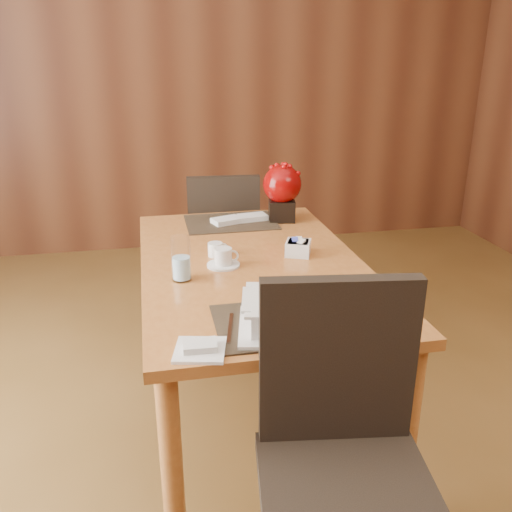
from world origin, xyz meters
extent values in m
cube|color=#562D19|center=(0.00, 3.00, 1.40)|extent=(5.00, 0.02, 2.80)
cube|color=#AE6830|center=(0.00, 0.60, 0.73)|extent=(0.90, 1.50, 0.04)
cylinder|color=#AE6830|center=(-0.39, -0.09, 0.35)|extent=(0.07, 0.07, 0.71)
cylinder|color=#AE6830|center=(-0.39, 1.29, 0.35)|extent=(0.07, 0.07, 0.71)
cylinder|color=#AE6830|center=(0.39, -0.09, 0.35)|extent=(0.07, 0.07, 0.71)
cylinder|color=#AE6830|center=(0.39, 1.29, 0.35)|extent=(0.07, 0.07, 0.71)
cube|color=black|center=(0.00, 0.05, 0.75)|extent=(0.45, 0.33, 0.01)
cube|color=black|center=(0.00, 1.15, 0.75)|extent=(0.45, 0.33, 0.01)
cube|color=silver|center=(-0.02, 0.01, 0.76)|extent=(0.32, 0.32, 0.01)
cube|color=silver|center=(-0.02, 0.01, 0.81)|extent=(0.23, 0.23, 0.09)
cylinder|color=#C9BB6C|center=(-0.02, 0.01, 0.81)|extent=(0.18, 0.18, 0.07)
cylinder|color=silver|center=(-0.12, 0.58, 0.75)|extent=(0.13, 0.13, 0.01)
cylinder|color=silver|center=(-0.12, 0.58, 0.79)|extent=(0.09, 0.09, 0.07)
cylinder|color=black|center=(-0.12, 0.58, 0.82)|extent=(0.06, 0.06, 0.01)
cylinder|color=silver|center=(-0.30, 0.47, 0.84)|extent=(0.10, 0.10, 0.17)
cube|color=silver|center=(0.21, 0.64, 0.78)|extent=(0.13, 0.13, 0.06)
cube|color=black|center=(0.26, 1.14, 0.80)|extent=(0.15, 0.15, 0.11)
sphere|color=#8A0605|center=(0.26, 1.14, 0.94)|extent=(0.19, 0.19, 0.19)
cube|color=silver|center=(-0.29, -0.07, 0.75)|extent=(0.17, 0.17, 0.01)
cube|color=black|center=(0.06, -0.40, 0.46)|extent=(0.52, 0.52, 0.06)
cube|color=black|center=(0.09, -0.19, 0.75)|extent=(0.45, 0.11, 0.50)
cylinder|color=black|center=(0.28, -0.24, 0.22)|extent=(0.04, 0.04, 0.43)
cube|color=black|center=(0.03, 1.68, 0.42)|extent=(0.46, 0.46, 0.06)
cube|color=black|center=(0.01, 1.49, 0.68)|extent=(0.41, 0.08, 0.46)
cylinder|color=black|center=(0.22, 1.84, 0.20)|extent=(0.03, 0.03, 0.40)
cylinder|color=black|center=(0.19, 1.49, 0.20)|extent=(0.03, 0.03, 0.40)
cylinder|color=black|center=(-0.13, 1.87, 0.20)|extent=(0.03, 0.03, 0.40)
cylinder|color=black|center=(-0.16, 1.52, 0.20)|extent=(0.03, 0.03, 0.40)
camera|label=1|loc=(-0.40, -1.44, 1.56)|focal=38.00mm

